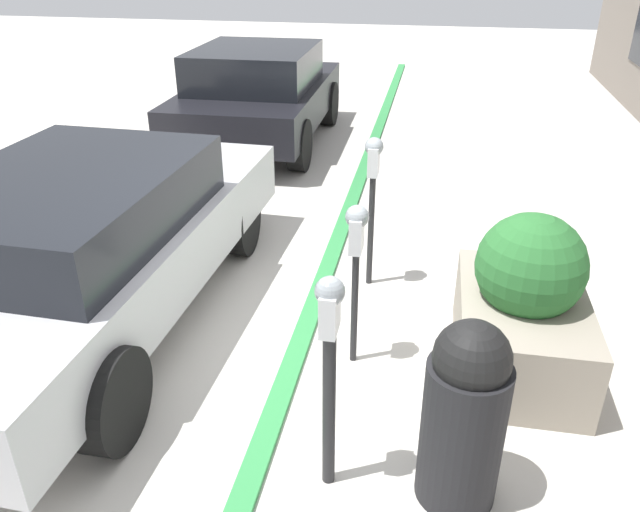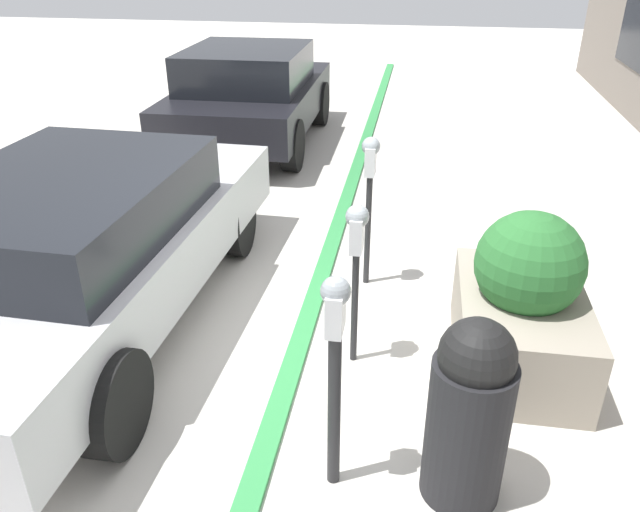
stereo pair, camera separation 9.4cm
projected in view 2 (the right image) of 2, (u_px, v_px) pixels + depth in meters
The scene contains 9 objects.
ground_plane at pixel (307, 352), 4.97m from camera, with size 40.00×40.00×0.00m, color beige.
curb_strip at pixel (298, 349), 4.97m from camera, with size 24.50×0.16×0.04m.
parking_meter_nearest at pixel (335, 351), 3.37m from camera, with size 0.19×0.16×1.42m.
parking_meter_second at pixel (357, 244), 4.43m from camera, with size 0.20×0.17×1.30m.
parking_meter_middle at pixel (370, 176), 5.47m from camera, with size 0.19×0.16×1.42m.
planter_box at pixel (522, 305), 4.63m from camera, with size 1.43×0.92×1.25m.
parked_car_middle at pixel (82, 243), 5.03m from camera, with size 4.56×2.01×1.38m.
parked_car_rear at pixel (250, 94), 9.55m from camera, with size 3.88×2.01×1.47m.
trash_bin at pixel (469, 412), 3.47m from camera, with size 0.47×0.47×1.19m.
Camera 2 is at (-3.98, -0.75, 2.97)m, focal length 35.00 mm.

